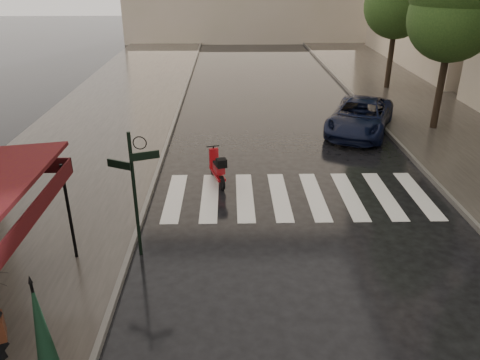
{
  "coord_description": "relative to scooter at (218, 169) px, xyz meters",
  "views": [
    {
      "loc": [
        0.96,
        -6.52,
        6.36
      ],
      "look_at": [
        1.21,
        4.17,
        1.4
      ],
      "focal_mm": 35.0,
      "sensor_mm": 36.0,
      "label": 1
    }
  ],
  "objects": [
    {
      "name": "ground",
      "position": [
        -0.57,
        -7.02,
        -0.48
      ],
      "size": [
        120.0,
        120.0,
        0.0
      ],
      "primitive_type": "plane",
      "color": "black",
      "rests_on": "ground"
    },
    {
      "name": "sidewalk_near",
      "position": [
        -5.07,
        4.98,
        -0.42
      ],
      "size": [
        6.0,
        60.0,
        0.12
      ],
      "primitive_type": "cube",
      "color": "#38332D",
      "rests_on": "ground"
    },
    {
      "name": "sidewalk_far",
      "position": [
        9.68,
        4.98,
        -0.42
      ],
      "size": [
        5.5,
        60.0,
        0.12
      ],
      "primitive_type": "cube",
      "color": "#38332D",
      "rests_on": "ground"
    },
    {
      "name": "curb_near",
      "position": [
        -2.02,
        4.98,
        -0.41
      ],
      "size": [
        0.12,
        60.0,
        0.16
      ],
      "primitive_type": "cube",
      "color": "#595651",
      "rests_on": "ground"
    },
    {
      "name": "curb_far",
      "position": [
        6.88,
        4.98,
        -0.41
      ],
      "size": [
        0.12,
        60.0,
        0.16
      ],
      "primitive_type": "cube",
      "color": "#595651",
      "rests_on": "ground"
    },
    {
      "name": "crosswalk",
      "position": [
        2.4,
        -1.02,
        -0.48
      ],
      "size": [
        7.85,
        3.2,
        0.01
      ],
      "color": "silver",
      "rests_on": "ground"
    },
    {
      "name": "signpost",
      "position": [
        -1.77,
        -4.02,
        1.35
      ],
      "size": [
        1.17,
        0.29,
        3.1
      ],
      "color": "black",
      "rests_on": "ground"
    },
    {
      "name": "scooter",
      "position": [
        0.0,
        0.0,
        0.0
      ],
      "size": [
        0.67,
        1.55,
        1.04
      ],
      "rotation": [
        0.0,
        0.0,
        0.27
      ],
      "color": "black",
      "rests_on": "ground"
    },
    {
      "name": "parked_car",
      "position": [
        5.75,
        4.83,
        0.19
      ],
      "size": [
        3.98,
        5.32,
        1.34
      ],
      "primitive_type": "imported",
      "rotation": [
        0.0,
        0.0,
        -0.41
      ],
      "color": "black",
      "rests_on": "ground"
    },
    {
      "name": "parasol_front",
      "position": [
        -2.22,
        -8.52,
        0.99
      ],
      "size": [
        0.45,
        0.45,
        2.52
      ],
      "color": "black",
      "rests_on": "sidewalk_near"
    }
  ]
}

